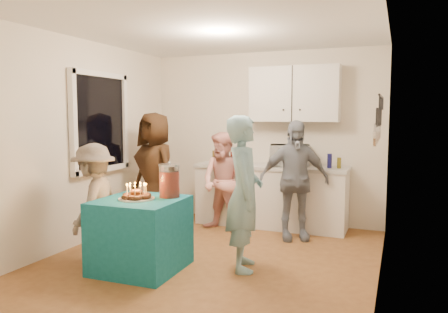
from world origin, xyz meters
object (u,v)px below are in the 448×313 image
at_px(microwave, 290,155).
at_px(party_table, 141,234).
at_px(woman_back_right, 294,180).
at_px(woman_back_center, 224,182).
at_px(man_birthday, 244,193).
at_px(counter, 271,197).
at_px(woman_back_left, 155,172).
at_px(punch_jar, 169,182).
at_px(child_near_left, 94,203).

xyz_separation_m(microwave, party_table, (-1.05, -2.30, -0.68)).
distance_m(microwave, woman_back_right, 0.64).
bearing_deg(woman_back_center, party_table, -85.99).
xyz_separation_m(microwave, woman_back_center, (-0.81, -0.53, -0.36)).
height_order(party_table, woman_back_center, woman_back_center).
distance_m(microwave, man_birthday, 1.88).
bearing_deg(counter, party_table, -108.62).
bearing_deg(woman_back_left, party_table, -38.81).
bearing_deg(woman_back_right, man_birthday, -125.00).
xyz_separation_m(counter, man_birthday, (0.24, -1.87, 0.39)).
xyz_separation_m(counter, party_table, (-0.77, -2.30, -0.05)).
relative_size(punch_jar, man_birthday, 0.21).
bearing_deg(party_table, woman_back_left, 115.50).
bearing_deg(woman_back_right, child_near_left, -161.64).
height_order(man_birthday, child_near_left, man_birthday).
bearing_deg(punch_jar, microwave, 68.43).
distance_m(woman_back_left, child_near_left, 1.48).
bearing_deg(counter, woman_back_left, -150.95).
distance_m(punch_jar, man_birthday, 0.82).
relative_size(party_table, child_near_left, 0.64).
bearing_deg(man_birthday, woman_back_center, 10.49).
xyz_separation_m(woman_back_center, woman_back_right, (1.01, -0.02, 0.09)).
bearing_deg(woman_back_right, woman_back_center, 153.88).
xyz_separation_m(counter, woman_back_left, (-1.48, -0.82, 0.41)).
bearing_deg(counter, punch_jar, -104.64).
height_order(microwave, woman_back_center, woman_back_center).
bearing_deg(party_table, woman_back_center, 82.35).
bearing_deg(child_near_left, punch_jar, 89.38).
xyz_separation_m(party_table, punch_jar, (0.23, 0.22, 0.55)).
height_order(woman_back_left, woman_back_center, woman_back_left).
distance_m(counter, woman_back_center, 0.80).
distance_m(microwave, woman_back_center, 1.04).
height_order(woman_back_right, child_near_left, woman_back_right).
distance_m(woman_back_center, woman_back_right, 1.01).
relative_size(counter, child_near_left, 1.65).
relative_size(party_table, woman_back_left, 0.51).
relative_size(counter, woman_back_left, 1.31).
xyz_separation_m(party_table, woman_back_right, (1.25, 1.75, 0.41)).
relative_size(counter, punch_jar, 6.47).
bearing_deg(woman_back_center, child_near_left, -103.82).
relative_size(party_table, man_birthday, 0.52).
bearing_deg(woman_back_left, child_near_left, -60.27).
bearing_deg(microwave, counter, 167.79).
distance_m(punch_jar, woman_back_left, 1.57).
xyz_separation_m(counter, woman_back_center, (-0.54, -0.53, 0.27)).
xyz_separation_m(party_table, woman_back_center, (0.24, 1.77, 0.32)).
relative_size(party_table, woman_back_center, 0.60).
xyz_separation_m(punch_jar, woman_back_left, (-0.94, 1.25, -0.09)).
height_order(counter, party_table, counter).
bearing_deg(party_table, child_near_left, 179.03).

